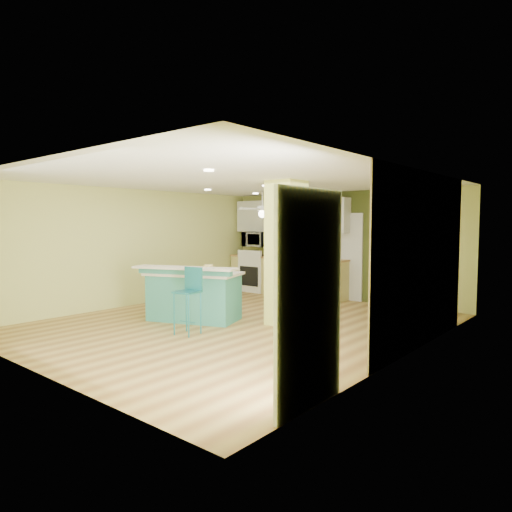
% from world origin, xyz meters
% --- Properties ---
extents(floor, '(6.00, 7.00, 0.01)m').
position_xyz_m(floor, '(0.00, 0.00, -0.01)').
color(floor, olive).
rests_on(floor, ground).
extents(ceiling, '(6.00, 7.00, 0.01)m').
position_xyz_m(ceiling, '(0.00, 0.00, 2.50)').
color(ceiling, white).
rests_on(ceiling, wall_back).
extents(wall_back, '(6.00, 0.01, 2.50)m').
position_xyz_m(wall_back, '(0.00, 3.50, 1.25)').
color(wall_back, '#CED371').
rests_on(wall_back, floor).
extents(wall_front, '(6.00, 0.01, 2.50)m').
position_xyz_m(wall_front, '(0.00, -3.50, 1.25)').
color(wall_front, '#CED371').
rests_on(wall_front, floor).
extents(wall_left, '(0.01, 7.00, 2.50)m').
position_xyz_m(wall_left, '(-3.00, 0.00, 1.25)').
color(wall_left, '#CED371').
rests_on(wall_left, floor).
extents(wall_right, '(0.01, 7.00, 2.50)m').
position_xyz_m(wall_right, '(3.00, 0.00, 1.25)').
color(wall_right, '#CED371').
rests_on(wall_right, floor).
extents(wood_panel, '(0.02, 3.40, 2.50)m').
position_xyz_m(wood_panel, '(2.99, 0.60, 1.25)').
color(wood_panel, '#8E7951').
rests_on(wood_panel, floor).
extents(olive_accent, '(2.20, 0.02, 2.50)m').
position_xyz_m(olive_accent, '(0.20, 3.49, 1.25)').
color(olive_accent, '#3D461C').
rests_on(olive_accent, floor).
extents(interior_door, '(0.82, 0.05, 2.00)m').
position_xyz_m(interior_door, '(0.20, 3.46, 1.00)').
color(interior_door, silver).
rests_on(interior_door, floor).
extents(french_door, '(0.04, 1.08, 2.10)m').
position_xyz_m(french_door, '(2.97, -2.30, 1.05)').
color(french_door, silver).
rests_on(french_door, floor).
extents(column, '(0.55, 0.55, 2.50)m').
position_xyz_m(column, '(0.65, 0.50, 1.25)').
color(column, '#DCE168').
rests_on(column, floor).
extents(kitchen_run, '(3.25, 0.63, 0.94)m').
position_xyz_m(kitchen_run, '(-1.30, 3.20, 0.47)').
color(kitchen_run, '#CFC16C').
rests_on(kitchen_run, floor).
extents(stove, '(0.76, 0.66, 1.08)m').
position_xyz_m(stove, '(-2.25, 3.19, 0.46)').
color(stove, white).
rests_on(stove, floor).
extents(upper_cabinets, '(3.20, 0.34, 0.80)m').
position_xyz_m(upper_cabinets, '(-1.30, 3.32, 1.95)').
color(upper_cabinets, silver).
rests_on(upper_cabinets, wall_back).
extents(microwave, '(0.70, 0.48, 0.39)m').
position_xyz_m(microwave, '(-2.25, 3.20, 1.35)').
color(microwave, silver).
rests_on(microwave, wall_back).
extents(ceiling_fan, '(1.41, 1.41, 0.61)m').
position_xyz_m(ceiling_fan, '(-1.10, 2.00, 2.08)').
color(ceiling_fan, white).
rests_on(ceiling_fan, ceiling).
extents(pendant_lamp, '(0.14, 0.14, 0.69)m').
position_xyz_m(pendant_lamp, '(2.65, 0.75, 1.88)').
color(pendant_lamp, silver).
rests_on(pendant_lamp, ceiling).
extents(wall_decor, '(0.03, 0.90, 0.70)m').
position_xyz_m(wall_decor, '(2.96, 0.80, 1.55)').
color(wall_decor, brown).
rests_on(wall_decor, wood_panel).
extents(peninsula, '(2.01, 1.57, 1.01)m').
position_xyz_m(peninsula, '(-0.85, -0.30, 0.47)').
color(peninsula, teal).
rests_on(peninsula, floor).
extents(bar_stool, '(0.40, 0.40, 1.07)m').
position_xyz_m(bar_stool, '(-0.13, -1.03, 0.71)').
color(bar_stool, '#1C707F').
rests_on(bar_stool, floor).
extents(side_counter, '(0.57, 1.33, 0.86)m').
position_xyz_m(side_counter, '(2.70, 1.00, 0.43)').
color(side_counter, teal).
rests_on(side_counter, floor).
extents(fruit_bowl, '(0.35, 0.35, 0.07)m').
position_xyz_m(fruit_bowl, '(-0.94, 3.19, 0.97)').
color(fruit_bowl, '#392317').
rests_on(fruit_bowl, kitchen_run).
extents(canister, '(0.16, 0.16, 0.16)m').
position_xyz_m(canister, '(-0.47, -0.29, 0.96)').
color(canister, gold).
rests_on(canister, peninsula).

